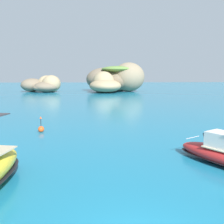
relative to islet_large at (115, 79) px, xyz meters
name	(u,v)px	position (x,y,z in m)	size (l,w,h in m)	color
islet_large	(115,79)	(0.00, 0.00, 0.00)	(23.87, 24.53, 9.71)	#756651
islet_small	(44,85)	(-23.49, -1.08, -1.92)	(15.92, 13.31, 5.47)	#756651
channel_buoy	(41,129)	(-12.52, -60.78, -3.74)	(0.56, 0.56, 1.48)	#E54C19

